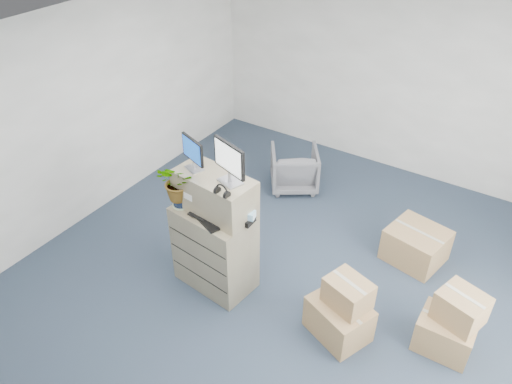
# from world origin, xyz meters

# --- Properties ---
(ground) EXTENTS (7.00, 7.00, 0.00)m
(ground) POSITION_xyz_m (0.00, 0.00, 0.00)
(ground) COLOR #263244
(ground) RESTS_ON ground
(wall_back) EXTENTS (6.00, 0.02, 2.80)m
(wall_back) POSITION_xyz_m (0.00, 3.51, 1.40)
(wall_back) COLOR beige
(wall_back) RESTS_ON ground
(filing_cabinet_lower) EXTENTS (0.93, 0.63, 1.02)m
(filing_cabinet_lower) POSITION_xyz_m (-0.73, -0.10, 0.51)
(filing_cabinet_lower) COLOR gray
(filing_cabinet_lower) RESTS_ON ground
(filing_cabinet_upper) EXTENTS (0.92, 0.53, 0.44)m
(filing_cabinet_upper) POSITION_xyz_m (-0.72, -0.05, 1.24)
(filing_cabinet_upper) COLOR gray
(filing_cabinet_upper) RESTS_ON filing_cabinet_lower
(monitor_left) EXTENTS (0.35, 0.20, 0.36)m
(monitor_left) POSITION_xyz_m (-0.98, -0.05, 1.66)
(monitor_left) COLOR #99999E
(monitor_left) RESTS_ON filing_cabinet_upper
(monitor_right) EXTENTS (0.44, 0.24, 0.45)m
(monitor_right) POSITION_xyz_m (-0.52, -0.05, 1.71)
(monitor_right) COLOR #99999E
(monitor_right) RESTS_ON filing_cabinet_upper
(headphones) EXTENTS (0.15, 0.03, 0.15)m
(headphones) POSITION_xyz_m (-0.46, -0.26, 1.50)
(headphones) COLOR black
(headphones) RESTS_ON filing_cabinet_upper
(keyboard) EXTENTS (0.52, 0.37, 0.03)m
(keyboard) POSITION_xyz_m (-0.70, -0.21, 1.03)
(keyboard) COLOR black
(keyboard) RESTS_ON filing_cabinet_lower
(mouse) EXTENTS (0.09, 0.06, 0.03)m
(mouse) POSITION_xyz_m (-0.37, -0.21, 1.04)
(mouse) COLOR silver
(mouse) RESTS_ON filing_cabinet_lower
(water_bottle) EXTENTS (0.07, 0.07, 0.23)m
(water_bottle) POSITION_xyz_m (-0.61, -0.06, 1.14)
(water_bottle) COLOR gray
(water_bottle) RESTS_ON filing_cabinet_lower
(phone_dock) EXTENTS (0.06, 0.06, 0.13)m
(phone_dock) POSITION_xyz_m (-0.79, -0.03, 1.07)
(phone_dock) COLOR silver
(phone_dock) RESTS_ON filing_cabinet_lower
(external_drive) EXTENTS (0.22, 0.16, 0.06)m
(external_drive) POSITION_xyz_m (-0.36, -0.04, 1.05)
(external_drive) COLOR black
(external_drive) RESTS_ON filing_cabinet_lower
(tissue_box) EXTENTS (0.23, 0.15, 0.08)m
(tissue_box) POSITION_xyz_m (-0.34, -0.04, 1.13)
(tissue_box) COLOR #41A0DD
(tissue_box) RESTS_ON external_drive
(potted_plant) EXTENTS (0.46, 0.50, 0.44)m
(potted_plant) POSITION_xyz_m (-1.09, -0.18, 1.28)
(potted_plant) COLOR #A5C29C
(potted_plant) RESTS_ON filing_cabinet_lower
(office_chair) EXTENTS (0.91, 0.90, 0.69)m
(office_chair) POSITION_xyz_m (-0.95, 2.14, 0.34)
(office_chair) COLOR #5B5B5F
(office_chair) RESTS_ON ground
(cardboard_boxes) EXTENTS (1.67, 2.26, 0.72)m
(cardboard_boxes) POSITION_xyz_m (1.22, 0.68, 0.28)
(cardboard_boxes) COLOR #A27F4E
(cardboard_boxes) RESTS_ON ground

